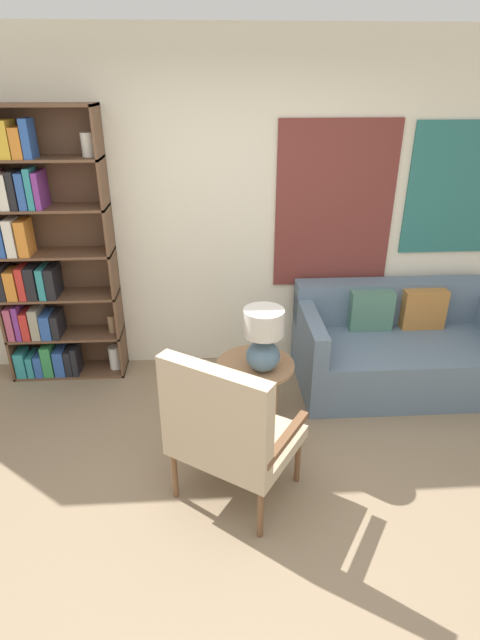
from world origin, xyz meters
The scene contains 7 objects.
ground_plane centered at (0.00, 0.00, 0.00)m, with size 14.00×14.00×0.00m, color #847056.
wall_back centered at (0.06, 2.03, 1.35)m, with size 6.40×0.08×2.70m.
bookshelf centered at (-1.46, 1.84, 1.04)m, with size 0.94×0.30×2.18m.
armchair centered at (-0.05, 0.26, 0.56)m, with size 0.88×0.86×1.01m.
couch centered at (1.45, 1.55, 0.30)m, with size 1.68×0.92×0.79m.
side_table centered at (0.19, 1.00, 0.48)m, with size 0.55×0.55×0.53m.
table_lamp centered at (0.23, 0.92, 0.77)m, with size 0.27×0.27×0.45m.
Camera 1 is at (-0.10, -2.01, 2.35)m, focal length 28.00 mm.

